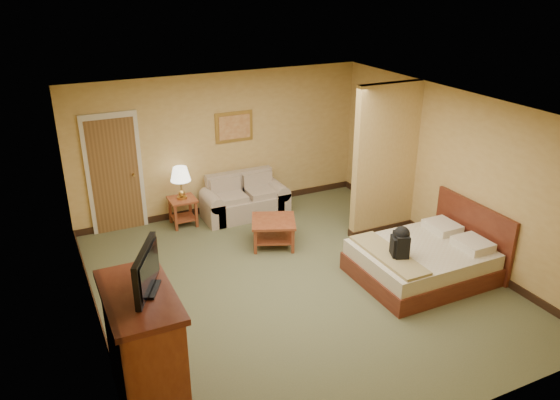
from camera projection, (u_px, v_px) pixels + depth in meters
floor at (295, 283)px, 8.00m from camera, size 6.00×6.00×0.00m
ceiling at (298, 109)px, 6.99m from camera, size 6.00×6.00×0.00m
back_wall at (221, 144)px, 9.98m from camera, size 5.50×0.02×2.60m
left_wall at (88, 242)px, 6.39m from camera, size 0.02×6.00×2.60m
right_wall at (451, 172)px, 8.59m from camera, size 0.02×6.00×2.60m
partition at (385, 161)px, 9.12m from camera, size 1.20×0.15×2.60m
door at (115, 174)px, 9.28m from camera, size 0.94×0.16×2.10m
baseboard at (224, 206)px, 10.46m from camera, size 5.50×0.02×0.12m
loveseat at (244, 202)px, 10.13m from camera, size 1.56×0.73×0.79m
side_table at (183, 208)px, 9.71m from camera, size 0.47×0.47×0.51m
table_lamp at (180, 175)px, 9.47m from camera, size 0.35×0.35×0.59m
coffee_table at (273, 227)px, 9.00m from camera, size 0.93×0.93×0.45m
wall_picture at (234, 127)px, 9.94m from camera, size 0.72×0.04×0.56m
dresser at (145, 350)px, 5.53m from camera, size 0.67×1.27×1.36m
tv at (146, 271)px, 5.22m from camera, size 0.38×0.70×0.46m
bed at (425, 260)px, 8.08m from camera, size 1.92×1.58×1.02m
backpack at (401, 242)px, 7.58m from camera, size 0.28×0.33×0.48m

